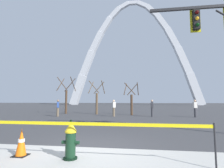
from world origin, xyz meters
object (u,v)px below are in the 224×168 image
pedestrian_standing_center (195,108)px  pedestrian_walking_right (114,108)px  fire_hydrant (71,141)px  pedestrian_near_trees (58,108)px  traffic_cone_mid_sidewalk (21,143)px  monument_arch (133,57)px  pedestrian_walking_left (152,108)px

pedestrian_standing_center → pedestrian_walking_right: 7.44m
fire_hydrant → pedestrian_walking_right: 12.59m
fire_hydrant → pedestrian_near_trees: bearing=116.6°
traffic_cone_mid_sidewalk → pedestrian_near_trees: pedestrian_near_trees is taller
monument_arch → pedestrian_walking_right: (-0.85, -48.32, -16.72)m
monument_arch → pedestrian_walking_left: monument_arch is taller
pedestrian_walking_right → pedestrian_near_trees: (-5.32, -0.77, 0.00)m
pedestrian_walking_left → pedestrian_near_trees: size_ratio=1.00×
pedestrian_walking_left → pedestrian_near_trees: (-8.93, -0.88, 0.00)m
pedestrian_walking_left → pedestrian_standing_center: 3.83m
fire_hydrant → pedestrian_standing_center: 14.45m
fire_hydrant → traffic_cone_mid_sidewalk: bearing=178.2°
pedestrian_standing_center → pedestrian_near_trees: 12.79m
pedestrian_near_trees → fire_hydrant: bearing=-63.4°
fire_hydrant → pedestrian_walking_left: size_ratio=0.62×
pedestrian_walking_left → fire_hydrant: bearing=-103.4°
pedestrian_walking_left → pedestrian_walking_right: same height
monument_arch → pedestrian_walking_right: bearing=-91.0°
pedestrian_walking_left → pedestrian_standing_center: same height
monument_arch → pedestrian_standing_center: (6.60, -48.18, -16.72)m
fire_hydrant → pedestrian_walking_right: pedestrian_walking_right is taller
fire_hydrant → traffic_cone_mid_sidewalk: fire_hydrant is taller
monument_arch → pedestrian_standing_center: 51.42m
fire_hydrant → pedestrian_walking_right: bearing=92.7°
monument_arch → pedestrian_standing_center: bearing=-82.2°
traffic_cone_mid_sidewalk → pedestrian_near_trees: size_ratio=0.46×
traffic_cone_mid_sidewalk → pedestrian_near_trees: bearing=110.9°
fire_hydrant → pedestrian_walking_left: (3.02, 12.69, 0.35)m
fire_hydrant → pedestrian_walking_left: bearing=76.6°
pedestrian_walking_right → pedestrian_walking_left: bearing=1.8°
fire_hydrant → pedestrian_near_trees: size_ratio=0.62×
pedestrian_walking_left → pedestrian_near_trees: 8.98m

